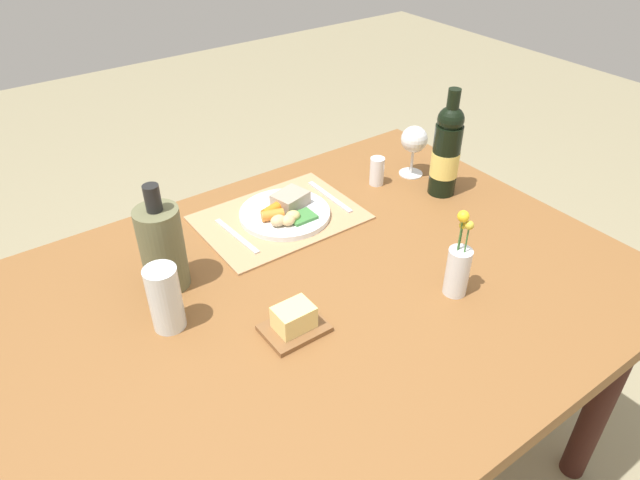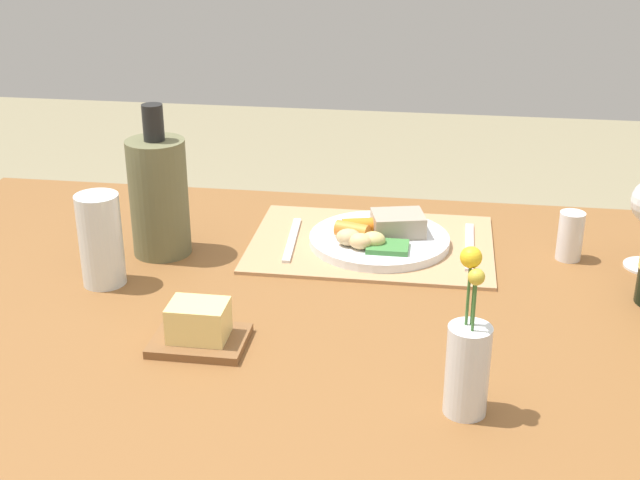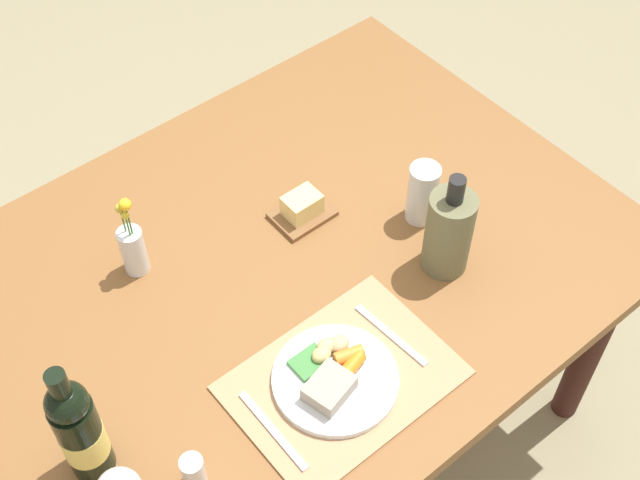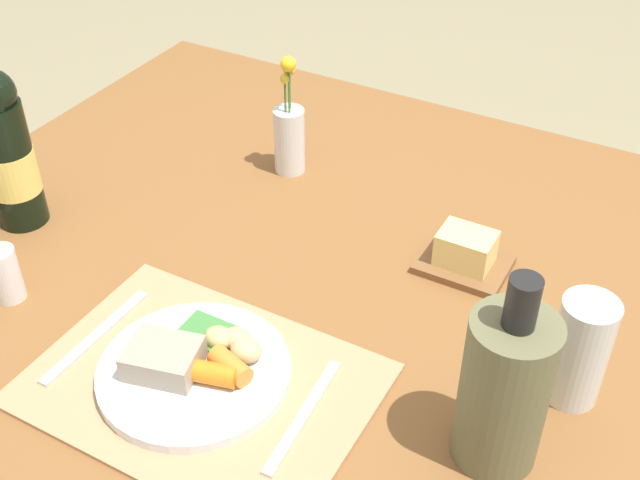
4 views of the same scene
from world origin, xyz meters
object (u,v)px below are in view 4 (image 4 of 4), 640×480
wine_bottle (6,150)px  water_tumbler (579,356)px  fork (96,336)px  flower_vase (289,135)px  dining_table (364,317)px  dinner_plate (195,366)px  salt_shaker (5,274)px  cooler_bottle (505,389)px  butter_dish (465,255)px  knife (303,415)px

wine_bottle → water_tumbler: 0.87m
fork → flower_vase: (0.01, 0.49, 0.06)m
dining_table → fork: bearing=-130.6°
dinner_plate → salt_shaker: size_ratio=2.92×
fork → salt_shaker: bearing=177.4°
dinner_plate → flower_vase: size_ratio=1.13×
water_tumbler → fork: bearing=-159.7°
cooler_bottle → salt_shaker: bearing=-173.8°
fork → dining_table: bearing=50.1°
cooler_bottle → dinner_plate: bearing=-168.6°
butter_dish → knife: bearing=-100.1°
dinner_plate → water_tumbler: bearing=25.8°
butter_dish → dinner_plate: bearing=-120.5°
dinner_plate → fork: 0.16m
dining_table → wine_bottle: 0.60m
cooler_bottle → salt_shaker: (-0.69, -0.07, -0.06)m
fork → cooler_bottle: bearing=9.8°
cooler_bottle → knife: bearing=-162.5°
dining_table → salt_shaker: bearing=-145.6°
salt_shaker → cooler_bottle: bearing=6.2°
knife → wine_bottle: (-0.60, 0.14, 0.12)m
wine_bottle → knife: bearing=-13.2°
fork → water_tumbler: size_ratio=1.32×
cooler_bottle → butter_dish: (-0.15, 0.30, -0.08)m
dinner_plate → wine_bottle: bearing=161.7°
cooler_bottle → butter_dish: 0.34m
cooler_bottle → butter_dish: bearing=116.7°
fork → butter_dish: size_ratio=1.52×
salt_shaker → wine_bottle: bearing=129.6°
salt_shaker → butter_dish: bearing=34.5°
knife → salt_shaker: 0.48m
dining_table → salt_shaker: salt_shaker is taller
butter_dish → dining_table: bearing=-144.9°
cooler_bottle → fork: bearing=-170.9°
dining_table → water_tumbler: 0.37m
dining_table → butter_dish: 0.18m
water_tumbler → butter_dish: (-0.20, 0.17, -0.04)m
fork → wine_bottle: bearing=152.1°
fork → butter_dish: butter_dish is taller
cooler_bottle → water_tumbler: 0.15m
salt_shaker → butter_dish: salt_shaker is taller
knife → cooler_bottle: (0.21, 0.07, 0.10)m
fork → butter_dish: bearing=46.2°
flower_vase → water_tumbler: flower_vase is taller
fork → butter_dish: 0.53m
dining_table → butter_dish: bearing=35.1°
flower_vase → salt_shaker: bearing=-110.2°
dinner_plate → fork: (-0.16, -0.01, -0.01)m
dining_table → flower_vase: bearing=141.5°
dining_table → salt_shaker: 0.52m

